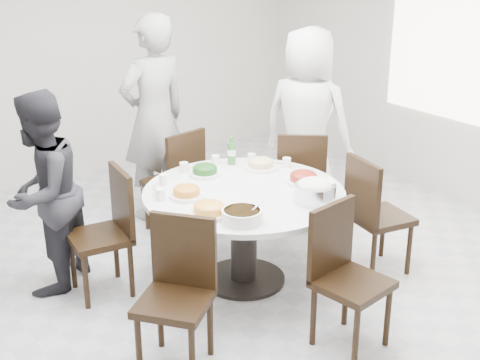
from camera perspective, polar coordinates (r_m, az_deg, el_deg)
floor at (r=5.11m, az=-2.05°, el=-9.51°), size 6.00×6.00×0.01m
wall_back at (r=7.20m, az=-15.89°, el=10.66°), size 6.00×0.01×2.80m
dining_table at (r=5.08m, az=0.33°, el=-4.85°), size 1.50×1.50×0.75m
chair_ne at (r=5.93m, az=5.16°, el=-0.01°), size 0.59×0.59×0.95m
chair_n at (r=5.95m, az=-5.77°, el=0.02°), size 0.49×0.49×0.95m
chair_nw at (r=4.99m, az=-11.94°, el=-4.57°), size 0.47×0.47×0.95m
chair_sw at (r=4.11m, az=-5.66°, el=-10.10°), size 0.59×0.59×0.95m
chair_s at (r=4.34m, az=9.61°, el=-8.47°), size 0.48×0.48×0.95m
chair_se at (r=5.33m, az=11.91°, el=-2.91°), size 0.49×0.49×0.95m
diner_right at (r=6.19m, az=5.73°, el=4.83°), size 0.89×1.02×1.77m
diner_middle at (r=6.14m, az=-7.36°, el=5.24°), size 0.73×0.51×1.89m
diner_left at (r=5.07m, az=-16.50°, el=-1.12°), size 0.93×0.91×1.52m
dish_greens at (r=5.23m, az=-3.01°, el=0.73°), size 0.25×0.25×0.06m
dish_pale at (r=5.37m, az=1.78°, el=1.30°), size 0.26×0.26×0.07m
dish_orange at (r=4.82m, az=-4.59°, el=-1.13°), size 0.25×0.25×0.07m
dish_redbrown at (r=5.09m, az=5.43°, el=0.09°), size 0.27×0.27×0.07m
dish_tofu at (r=4.52m, az=-2.65°, el=-2.58°), size 0.28×0.28×0.07m
rice_bowl at (r=4.75m, az=6.44°, el=-1.11°), size 0.29×0.29×0.13m
soup_bowl at (r=4.41m, az=0.16°, el=-3.06°), size 0.27×0.27×0.08m
beverage_bottle at (r=5.45m, az=-0.72°, el=2.54°), size 0.07×0.07×0.24m
tea_cups at (r=5.40m, az=-3.86°, el=1.44°), size 0.07×0.07×0.08m
chopsticks at (r=5.44m, az=-3.66°, el=1.22°), size 0.24×0.04×0.01m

